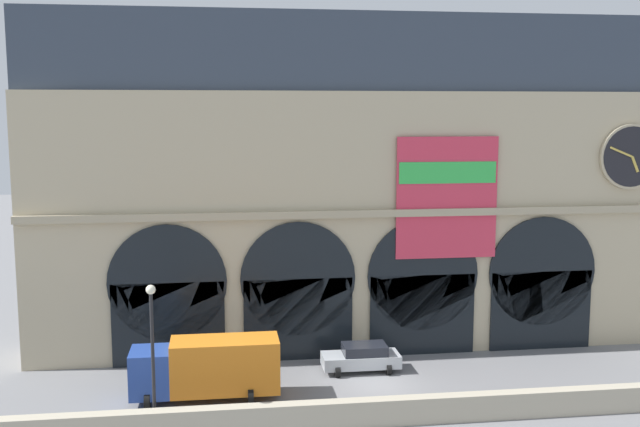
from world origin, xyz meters
TOP-DOWN VIEW (x-y plane):
  - ground_plane at (0.00, 0.00)m, footprint 200.00×200.00m
  - quay_parapet_wall at (0.00, -4.83)m, footprint 90.00×0.70m
  - station_building at (0.03, 7.23)m, footprint 39.22×4.86m
  - box_truck_midwest at (-9.03, -0.52)m, footprint 7.50×2.91m
  - car_center at (-0.41, 2.49)m, footprint 4.40×2.22m
  - street_lamp_quayside at (-11.41, -4.03)m, footprint 0.44×0.44m

SIDE VIEW (x-z plane):
  - ground_plane at x=0.00m, z-range 0.00..0.00m
  - quay_parapet_wall at x=0.00m, z-range 0.00..1.28m
  - car_center at x=-0.41m, z-range 0.03..1.58m
  - box_truck_midwest at x=-9.03m, z-range 0.14..3.26m
  - street_lamp_quayside at x=-11.41m, z-range 0.96..7.86m
  - station_building at x=0.03m, z-range -0.36..20.08m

